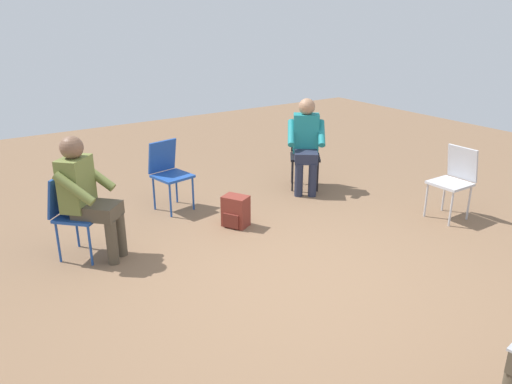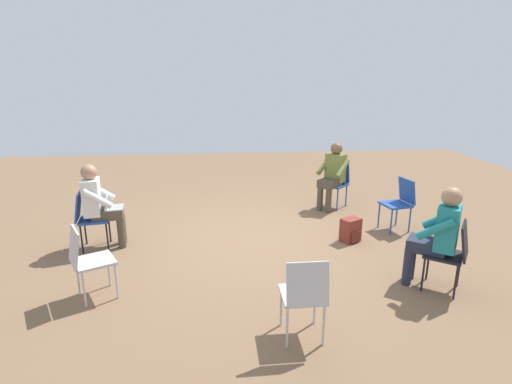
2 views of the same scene
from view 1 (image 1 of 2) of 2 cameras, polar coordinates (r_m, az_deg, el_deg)
The scene contains 8 objects.
ground_plane at distance 4.67m, azimuth 4.49°, elevation -10.03°, with size 14.51×14.51×0.00m, color brown.
chair_southeast at distance 5.21m, azimuth -20.19°, elevation -1.91°, with size 0.58×0.58×0.85m.
chair_southwest at distance 6.93m, azimuth 5.63°, elevation 4.64°, with size 0.57×0.58×0.85m.
chair_west at distance 6.27m, azimuth 21.74°, elevation 1.56°, with size 0.44×0.40×0.85m.
chair_south at distance 6.18m, azimuth -9.96°, elevation 2.47°, with size 0.47×0.50×0.85m.
person_in_teal at distance 6.72m, azimuth 5.74°, elevation 5.88°, with size 0.63×0.63×1.24m.
person_in_olive at distance 5.06m, azimuth -18.84°, elevation 0.01°, with size 0.63×0.63×1.24m.
backpack_near_laptop_user at distance 5.70m, azimuth -2.33°, elevation -2.40°, with size 0.31×0.34×0.36m.
Camera 1 is at (2.54, 3.14, 2.35)m, focal length 35.00 mm.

